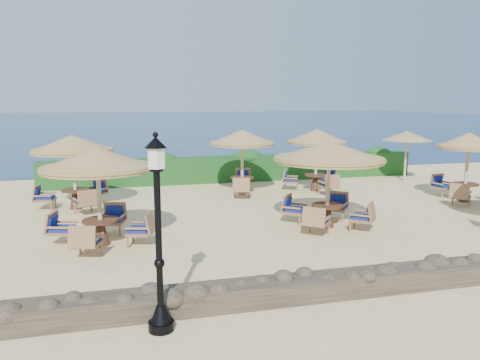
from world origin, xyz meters
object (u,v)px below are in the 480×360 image
at_px(cafe_set_6, 468,156).
at_px(extra_parasol, 407,136).
at_px(lamp_post, 159,243).
at_px(cafe_set_4, 242,146).
at_px(cafe_set_0, 98,177).
at_px(cafe_set_1, 329,164).
at_px(cafe_set_5, 316,148).
at_px(cafe_set_3, 73,156).

bearing_deg(cafe_set_6, extra_parasol, 84.95).
bearing_deg(lamp_post, cafe_set_4, 68.76).
xyz_separation_m(cafe_set_0, cafe_set_1, (6.68, 0.17, 0.08)).
bearing_deg(extra_parasol, cafe_set_5, -167.24).
bearing_deg(lamp_post, cafe_set_0, 102.71).
height_order(cafe_set_0, cafe_set_4, same).
bearing_deg(cafe_set_0, lamp_post, -77.29).
distance_m(lamp_post, cafe_set_6, 14.28).
bearing_deg(cafe_set_4, cafe_set_6, -24.09).
xyz_separation_m(cafe_set_5, cafe_set_6, (4.71, -3.42, -0.08)).
bearing_deg(cafe_set_6, cafe_set_0, -170.52).
height_order(extra_parasol, cafe_set_4, cafe_set_4).
distance_m(cafe_set_5, cafe_set_6, 5.82).
xyz_separation_m(cafe_set_3, cafe_set_6, (14.41, -2.39, -0.16)).
relative_size(cafe_set_1, cafe_set_4, 1.17).
height_order(cafe_set_0, cafe_set_1, same).
distance_m(cafe_set_4, cafe_set_6, 8.69).
bearing_deg(lamp_post, cafe_set_6, 31.32).
relative_size(cafe_set_5, cafe_set_6, 1.02).
bearing_deg(cafe_set_3, cafe_set_0, -77.30).
distance_m(extra_parasol, cafe_set_3, 14.98).
height_order(cafe_set_1, cafe_set_3, same).
relative_size(cafe_set_1, cafe_set_5, 1.22).
xyz_separation_m(cafe_set_1, cafe_set_5, (1.97, 5.49, -0.11)).
height_order(extra_parasol, cafe_set_6, cafe_set_6).
bearing_deg(lamp_post, cafe_set_3, 102.71).
xyz_separation_m(extra_parasol, cafe_set_6, (-0.40, -4.58, -0.41)).
height_order(lamp_post, cafe_set_4, lamp_post).
bearing_deg(cafe_set_5, lamp_post, -124.62).
bearing_deg(extra_parasol, lamp_post, -136.40).
distance_m(lamp_post, cafe_set_5, 13.18).
distance_m(extra_parasol, cafe_set_6, 4.62).
xyz_separation_m(lamp_post, extra_parasol, (12.60, 12.00, 0.62)).
bearing_deg(cafe_set_5, cafe_set_6, -35.99).
xyz_separation_m(lamp_post, cafe_set_5, (7.49, 10.84, 0.28)).
relative_size(lamp_post, cafe_set_3, 1.16).
bearing_deg(cafe_set_0, cafe_set_4, 46.76).
bearing_deg(cafe_set_5, cafe_set_3, -173.92).
bearing_deg(cafe_set_4, cafe_set_3, -169.84).
relative_size(extra_parasol, cafe_set_6, 0.89).
distance_m(extra_parasol, cafe_set_1, 9.72).
xyz_separation_m(lamp_post, cafe_set_6, (12.20, 7.42, 0.21)).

